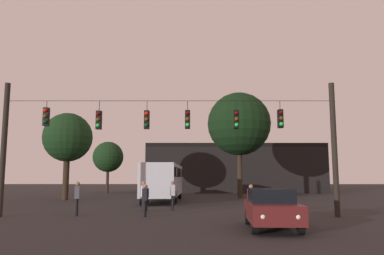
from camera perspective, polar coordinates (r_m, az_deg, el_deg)
ground_plane at (r=30.22m, az=-2.36°, el=-11.24°), size 168.00×168.00×0.00m
overhead_signal_span at (r=19.42m, az=-3.74°, el=-1.49°), size 17.19×0.44×6.84m
city_bus at (r=31.78m, az=-4.37°, el=-7.67°), size 2.81×11.06×3.00m
car_near_right at (r=15.24m, az=11.75°, el=-11.74°), size 2.08×4.43×1.52m
car_far_left at (r=40.65m, az=-4.19°, el=-9.15°), size 1.83×4.35×1.52m
pedestrian_crossing_left at (r=23.03m, az=-7.04°, el=-10.23°), size 0.32×0.41×1.52m
pedestrian_crossing_center at (r=19.49m, az=-7.18°, el=-10.53°), size 0.27×0.38×1.63m
pedestrian_crossing_right at (r=19.22m, az=8.82°, el=-10.58°), size 0.33×0.41×1.61m
pedestrian_near_bus at (r=21.79m, az=-7.41°, el=-10.02°), size 0.35×0.42×1.73m
pedestrian_trailing at (r=23.14m, az=-3.03°, el=-9.88°), size 0.31×0.40×1.76m
pedestrian_far_side at (r=20.73m, az=-17.00°, el=-9.86°), size 0.30×0.40×1.75m
corner_building at (r=54.02m, az=5.93°, el=-6.24°), size 22.93×12.86×6.27m
tree_left_silhouette at (r=48.67m, az=-12.60°, el=-4.36°), size 3.80×3.80×6.42m
tree_behind_building at (r=35.46m, az=-18.30°, el=-1.48°), size 4.35×4.35×7.68m
tree_right_far at (r=37.37m, az=7.02°, el=0.51°), size 6.17×6.17×10.25m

